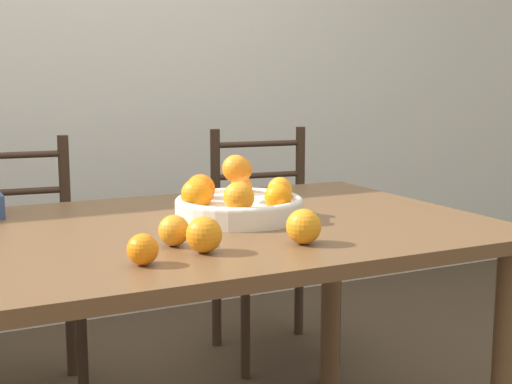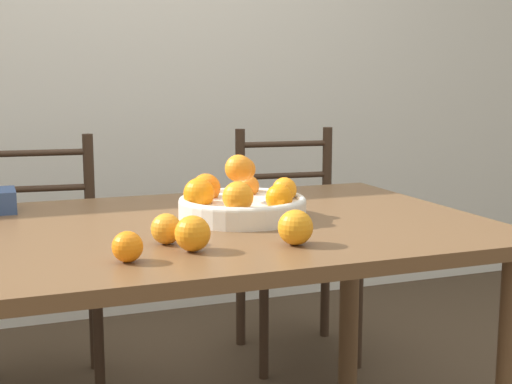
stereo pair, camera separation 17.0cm
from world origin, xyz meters
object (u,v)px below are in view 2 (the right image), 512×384
object	(u,v)px
orange_loose_3	(295,227)
chair_left	(39,269)
orange_loose_1	(127,247)
orange_loose_2	(193,233)
fruit_bowl	(241,201)
chair_right	(294,245)
orange_loose_0	(166,229)

from	to	relation	value
orange_loose_3	chair_left	world-z (taller)	chair_left
orange_loose_1	orange_loose_2	size ratio (longest dim) A/B	0.82
orange_loose_1	orange_loose_3	size ratio (longest dim) A/B	0.80
orange_loose_3	orange_loose_2	bearing A→B (deg)	173.90
fruit_bowl	chair_right	distance (m)	0.99
fruit_bowl	orange_loose_3	bearing A→B (deg)	-87.41
orange_loose_1	orange_loose_3	bearing A→B (deg)	2.51
orange_loose_0	orange_loose_3	xyz separation A→B (m)	(0.28, -0.11, 0.01)
chair_right	orange_loose_0	bearing A→B (deg)	-121.96
chair_left	orange_loose_2	bearing A→B (deg)	-70.63
orange_loose_0	orange_loose_3	size ratio (longest dim) A/B	0.87
fruit_bowl	chair_left	xyz separation A→B (m)	(-0.49, 0.78, -0.34)
orange_loose_1	chair_right	size ratio (longest dim) A/B	0.07
orange_loose_3	fruit_bowl	bearing A→B (deg)	92.59
orange_loose_3	orange_loose_1	bearing A→B (deg)	-177.49
fruit_bowl	chair_left	bearing A→B (deg)	122.04
orange_loose_2	chair_right	distance (m)	1.35
fruit_bowl	orange_loose_0	bearing A→B (deg)	-140.05
orange_loose_2	orange_loose_1	bearing A→B (deg)	-164.47
orange_loose_0	chair_left	bearing A→B (deg)	102.84
orange_loose_1	chair_left	world-z (taller)	chair_left
fruit_bowl	orange_loose_0	world-z (taller)	fruit_bowl
orange_loose_2	orange_loose_0	bearing A→B (deg)	113.19
orange_loose_0	orange_loose_3	distance (m)	0.30
fruit_bowl	orange_loose_1	xyz separation A→B (m)	(-0.37, -0.35, -0.02)
fruit_bowl	orange_loose_0	distance (m)	0.34
chair_left	chair_right	bearing A→B (deg)	5.63
orange_loose_1	fruit_bowl	bearing A→B (deg)	42.99
orange_loose_1	orange_loose_2	world-z (taller)	orange_loose_2
orange_loose_0	chair_right	xyz separation A→B (m)	(0.77, 1.00, -0.33)
fruit_bowl	orange_loose_3	size ratio (longest dim) A/B	4.24
chair_left	chair_right	world-z (taller)	same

